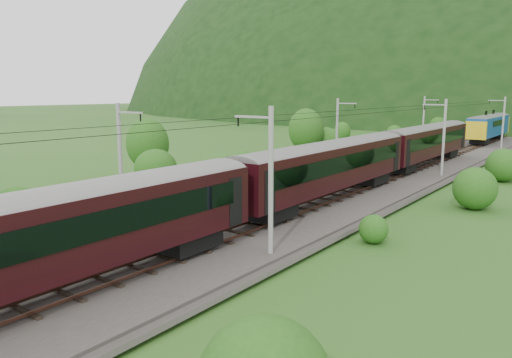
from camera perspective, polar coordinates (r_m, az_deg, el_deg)
The scene contains 14 objects.
ground at distance 31.52m, azimuth -7.74°, elevation -6.80°, with size 600.00×600.00×0.00m, color #255119.
railbed at distance 39.04m, azimuth 2.47°, elevation -3.22°, with size 14.00×220.00×0.30m, color #38332D.
track_left at distance 40.34m, azimuth -0.36°, elevation -2.46°, with size 2.40×220.00×0.27m.
track_right at distance 37.75m, azimuth 5.51°, elevation -3.37°, with size 2.40×220.00×0.27m.
catenary_left at distance 60.32m, azimuth 9.31°, elevation 5.50°, with size 2.54×192.28×8.00m.
catenary_right at distance 55.88m, azimuth 20.60°, elevation 4.65°, with size 2.54×192.28×8.00m.
overhead_wires at distance 38.07m, azimuth 2.55°, elevation 7.02°, with size 4.83×198.00×0.03m.
mountain_ridge at distance 351.34m, azimuth 12.58°, elevation 8.23°, with size 336.00×280.00×132.00m, color black.
train at distance 29.97m, azimuth -2.99°, elevation -0.18°, with size 3.21×154.96×5.60m.
hazard_post_near at distance 71.31m, azimuth 18.51°, elevation 2.94°, with size 0.14×0.14×1.35m, color red.
hazard_post_far at distance 56.64m, azimuth 14.68°, elevation 1.57°, with size 0.17×0.17×1.62m, color red.
signal at distance 76.78m, azimuth 16.72°, elevation 3.95°, with size 0.24×0.24×2.18m.
vegetation_left at distance 57.75m, azimuth -1.15°, elevation 3.66°, with size 12.54×140.81×6.85m.
vegetation_right at distance 43.38m, azimuth 25.12°, elevation -1.08°, with size 7.43×113.45×3.15m.
Camera 1 is at (21.03, -21.67, 9.03)m, focal length 35.00 mm.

